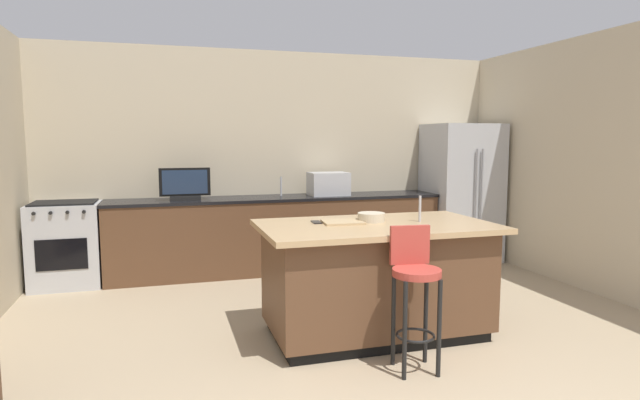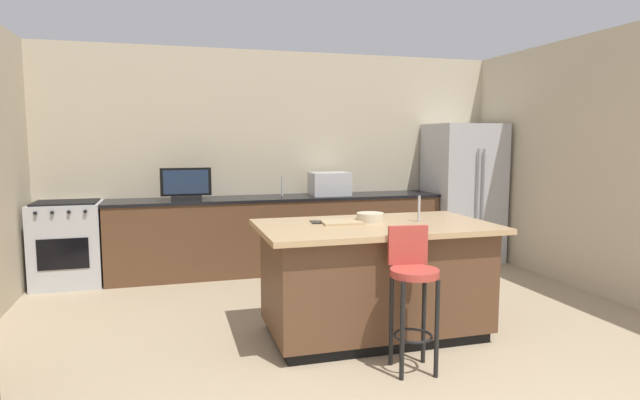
{
  "view_description": "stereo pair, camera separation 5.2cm",
  "coord_description": "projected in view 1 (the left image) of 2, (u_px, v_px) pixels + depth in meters",
  "views": [
    {
      "loc": [
        -1.43,
        -1.81,
        1.62
      ],
      "look_at": [
        0.06,
        3.18,
        1.02
      ],
      "focal_mm": 29.58,
      "sensor_mm": 36.0,
      "label": 1
    },
    {
      "loc": [
        -1.38,
        -1.83,
        1.62
      ],
      "look_at": [
        0.06,
        3.18,
        1.02
      ],
      "focal_mm": 29.58,
      "sensor_mm": 36.0,
      "label": 2
    }
  ],
  "objects": [
    {
      "name": "wall_back",
      "position": [
        278.0,
        160.0,
        6.79
      ],
      "size": [
        6.32,
        0.12,
        2.73
      ],
      "primitive_type": "cube",
      "color": "beige",
      "rests_on": "ground_plane"
    },
    {
      "name": "wall_right",
      "position": [
        616.0,
        165.0,
        5.32
      ],
      "size": [
        0.12,
        5.27,
        2.73
      ],
      "primitive_type": "cube",
      "color": "beige",
      "rests_on": "ground_plane"
    },
    {
      "name": "counter_back",
      "position": [
        279.0,
        234.0,
        6.51
      ],
      "size": [
        4.07,
        0.62,
        0.92
      ],
      "color": "brown",
      "rests_on": "ground_plane"
    },
    {
      "name": "kitchen_island",
      "position": [
        376.0,
        278.0,
        4.36
      ],
      "size": [
        1.9,
        1.09,
        0.94
      ],
      "color": "black",
      "rests_on": "ground_plane"
    },
    {
      "name": "refrigerator",
      "position": [
        461.0,
        193.0,
        7.08
      ],
      "size": [
        0.89,
        0.82,
        1.83
      ],
      "color": "#B7BABF",
      "rests_on": "ground_plane"
    },
    {
      "name": "range_oven",
      "position": [
        66.0,
        244.0,
        5.83
      ],
      "size": [
        0.73,
        0.63,
        0.94
      ],
      "color": "#B7BABF",
      "rests_on": "ground_plane"
    },
    {
      "name": "microwave",
      "position": [
        328.0,
        184.0,
        6.62
      ],
      "size": [
        0.48,
        0.36,
        0.29
      ],
      "primitive_type": "cube",
      "color": "#B7BABF",
      "rests_on": "counter_back"
    },
    {
      "name": "tv_monitor",
      "position": [
        185.0,
        185.0,
        6.07
      ],
      "size": [
        0.57,
        0.16,
        0.37
      ],
      "color": "black",
      "rests_on": "counter_back"
    },
    {
      "name": "sink_faucet_back",
      "position": [
        281.0,
        186.0,
        6.56
      ],
      "size": [
        0.02,
        0.02,
        0.24
      ],
      "primitive_type": "cylinder",
      "color": "#B2B2B7",
      "rests_on": "counter_back"
    },
    {
      "name": "sink_faucet_island",
      "position": [
        420.0,
        209.0,
        4.4
      ],
      "size": [
        0.02,
        0.02,
        0.22
      ],
      "primitive_type": "cylinder",
      "color": "#B2B2B7",
      "rests_on": "kitchen_island"
    },
    {
      "name": "bar_stool_center",
      "position": [
        415.0,
        285.0,
        3.68
      ],
      "size": [
        0.34,
        0.35,
        1.01
      ],
      "rotation": [
        0.0,
        0.0,
        -0.11
      ],
      "color": "#B23D33",
      "rests_on": "ground_plane"
    },
    {
      "name": "fruit_bowl",
      "position": [
        371.0,
        217.0,
        4.41
      ],
      "size": [
        0.23,
        0.23,
        0.07
      ],
      "primitive_type": "cylinder",
      "color": "beige",
      "rests_on": "kitchen_island"
    },
    {
      "name": "cell_phone",
      "position": [
        316.0,
        222.0,
        4.36
      ],
      "size": [
        0.08,
        0.16,
        0.01
      ],
      "primitive_type": "cube",
      "rotation": [
        0.0,
        0.0,
        -0.08
      ],
      "color": "black",
      "rests_on": "kitchen_island"
    },
    {
      "name": "cutting_board",
      "position": [
        343.0,
        222.0,
        4.33
      ],
      "size": [
        0.35,
        0.29,
        0.02
      ],
      "primitive_type": "cube",
      "rotation": [
        0.0,
        0.0,
        -0.09
      ],
      "color": "tan",
      "rests_on": "kitchen_island"
    }
  ]
}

